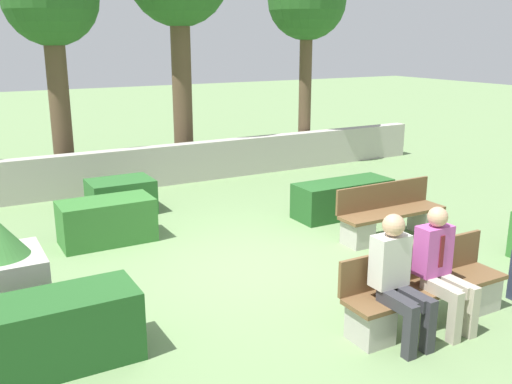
% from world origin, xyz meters
% --- Properties ---
extents(ground_plane, '(60.00, 60.00, 0.00)m').
position_xyz_m(ground_plane, '(0.00, 0.00, 0.00)').
color(ground_plane, '#6B8956').
extents(perimeter_wall, '(14.23, 0.30, 0.84)m').
position_xyz_m(perimeter_wall, '(0.00, 4.90, 0.42)').
color(perimeter_wall, '#ADA89E').
rests_on(perimeter_wall, ground_plane).
extents(bench_front, '(2.05, 0.49, 0.83)m').
position_xyz_m(bench_front, '(0.80, -2.27, 0.33)').
color(bench_front, brown).
rests_on(bench_front, ground_plane).
extents(bench_left_side, '(1.83, 0.48, 0.83)m').
position_xyz_m(bench_left_side, '(2.38, 0.01, 0.32)').
color(bench_left_side, brown).
rests_on(bench_left_side, ground_plane).
extents(person_seated_man, '(0.38, 0.63, 1.32)m').
position_xyz_m(person_seated_man, '(0.86, -2.41, 0.72)').
color(person_seated_man, '#B2A893').
rests_on(person_seated_man, ground_plane).
extents(person_seated_woman, '(0.38, 0.63, 1.33)m').
position_xyz_m(person_seated_woman, '(0.25, -2.41, 0.74)').
color(person_seated_woman, '#333338').
rests_on(person_seated_woman, ground_plane).
extents(hedge_block_near_left, '(1.11, 0.80, 0.61)m').
position_xyz_m(hedge_block_near_left, '(-0.93, 3.32, 0.31)').
color(hedge_block_near_left, '#286028').
rests_on(hedge_block_near_left, ground_plane).
extents(hedge_block_near_right, '(1.78, 0.66, 0.61)m').
position_xyz_m(hedge_block_near_right, '(2.43, 1.30, 0.31)').
color(hedge_block_near_right, '#235623').
rests_on(hedge_block_near_right, ground_plane).
extents(hedge_block_mid_right, '(1.70, 0.67, 0.70)m').
position_xyz_m(hedge_block_mid_right, '(-2.96, -1.21, 0.35)').
color(hedge_block_mid_right, '#235623').
rests_on(hedge_block_mid_right, ground_plane).
extents(hedge_block_far_left, '(1.39, 0.70, 0.67)m').
position_xyz_m(hedge_block_far_left, '(-1.55, 1.95, 0.33)').
color(hedge_block_far_left, '#33702D').
rests_on(hedge_block_far_left, ground_plane).
extents(planter_corner_left, '(0.90, 0.90, 1.21)m').
position_xyz_m(planter_corner_left, '(-3.22, -0.02, 0.53)').
color(planter_corner_left, '#ADA89E').
rests_on(planter_corner_left, ground_plane).
extents(tree_center_left, '(1.86, 1.86, 4.72)m').
position_xyz_m(tree_center_left, '(-1.40, 5.71, 3.62)').
color(tree_center_left, brown).
rests_on(tree_center_left, ground_plane).
extents(tree_rightmost, '(1.84, 1.84, 4.81)m').
position_xyz_m(tree_rightmost, '(4.28, 5.28, 3.78)').
color(tree_rightmost, brown).
rests_on(tree_rightmost, ground_plane).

